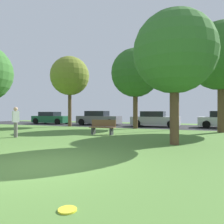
# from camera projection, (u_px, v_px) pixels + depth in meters

# --- Properties ---
(ground_plane) EXTENTS (44.00, 44.00, 0.00)m
(ground_plane) POSITION_uv_depth(u_px,v_px,m) (40.00, 167.00, 5.53)
(ground_plane) COLOR #547F38
(road_strip) EXTENTS (44.00, 6.40, 0.01)m
(road_strip) POSITION_uv_depth(u_px,v_px,m) (157.00, 126.00, 20.33)
(road_strip) COLOR #28282B
(road_strip) RESTS_ON ground_plane
(maple_tree_far) EXTENTS (3.53, 3.53, 5.71)m
(maple_tree_far) POSITION_uv_depth(u_px,v_px,m) (174.00, 53.00, 9.24)
(maple_tree_far) COLOR brown
(maple_tree_far) RESTS_ON ground_plane
(maple_tree_near) EXTENTS (4.00, 4.00, 6.59)m
(maple_tree_near) POSITION_uv_depth(u_px,v_px,m) (135.00, 73.00, 17.82)
(maple_tree_near) COLOR brown
(maple_tree_near) RESTS_ON ground_plane
(oak_tree_right) EXTENTS (4.58, 4.58, 7.42)m
(oak_tree_right) POSITION_uv_depth(u_px,v_px,m) (221.00, 56.00, 14.50)
(oak_tree_right) COLOR brown
(oak_tree_right) RESTS_ON ground_plane
(birch_tree_lone) EXTENTS (3.64, 3.64, 6.56)m
(birch_tree_lone) POSITION_uv_depth(u_px,v_px,m) (70.00, 76.00, 20.34)
(birch_tree_lone) COLOR brown
(birch_tree_lone) RESTS_ON ground_plane
(person_bystander) EXTENTS (0.34, 0.38, 1.65)m
(person_bystander) POSITION_uv_depth(u_px,v_px,m) (16.00, 121.00, 11.81)
(person_bystander) COLOR slate
(person_bystander) RESTS_ON ground_plane
(frisbee_disc) EXTENTS (0.27, 0.27, 0.03)m
(frisbee_disc) POSITION_uv_depth(u_px,v_px,m) (67.00, 210.00, 3.09)
(frisbee_disc) COLOR yellow
(frisbee_disc) RESTS_ON ground_plane
(parked_car_green) EXTENTS (4.25, 1.94, 1.35)m
(parked_car_green) POSITION_uv_depth(u_px,v_px,m) (51.00, 118.00, 24.60)
(parked_car_green) COLOR #195633
(parked_car_green) RESTS_ON ground_plane
(parked_car_grey) EXTENTS (4.49, 2.01, 1.45)m
(parked_car_grey) POSITION_uv_depth(u_px,v_px,m) (99.00, 118.00, 22.53)
(parked_car_grey) COLOR slate
(parked_car_grey) RESTS_ON ground_plane
(parked_car_silver) EXTENTS (4.34, 2.01, 1.42)m
(parked_car_silver) POSITION_uv_depth(u_px,v_px,m) (155.00, 119.00, 20.04)
(parked_car_silver) COLOR #B7B7BC
(parked_car_silver) RESTS_ON ground_plane
(park_bench) EXTENTS (1.60, 0.45, 0.90)m
(park_bench) POSITION_uv_depth(u_px,v_px,m) (103.00, 127.00, 13.13)
(park_bench) COLOR brown
(park_bench) RESTS_ON ground_plane
(street_lamp_post) EXTENTS (0.14, 0.14, 4.50)m
(street_lamp_post) POSITION_uv_depth(u_px,v_px,m) (171.00, 100.00, 16.15)
(street_lamp_post) COLOR #2D2D33
(street_lamp_post) RESTS_ON ground_plane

